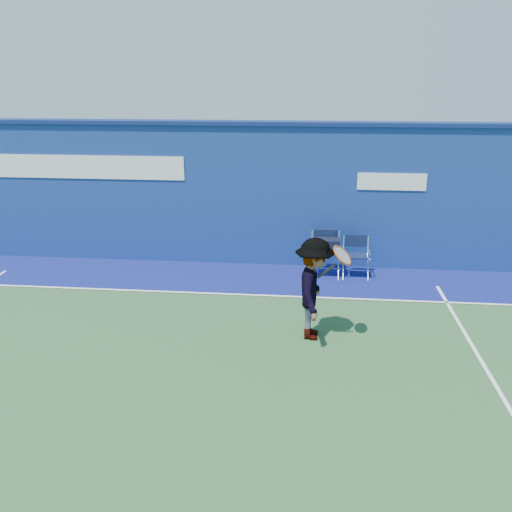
# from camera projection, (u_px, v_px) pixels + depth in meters

# --- Properties ---
(ground) EXTENTS (80.00, 80.00, 0.00)m
(ground) POSITION_uv_depth(u_px,v_px,m) (163.00, 384.00, 7.37)
(ground) COLOR #2C522C
(ground) RESTS_ON ground
(stadium_wall) EXTENTS (24.00, 0.50, 3.08)m
(stadium_wall) POSITION_uv_depth(u_px,v_px,m) (221.00, 193.00, 11.78)
(stadium_wall) COLOR navy
(stadium_wall) RESTS_ON ground
(out_of_bounds_strip) EXTENTS (24.00, 1.80, 0.01)m
(out_of_bounds_strip) POSITION_uv_depth(u_px,v_px,m) (214.00, 277.00, 11.24)
(out_of_bounds_strip) COLOR navy
(out_of_bounds_strip) RESTS_ON ground
(court_lines) EXTENTS (24.00, 12.00, 0.01)m
(court_lines) POSITION_uv_depth(u_px,v_px,m) (173.00, 361.00, 7.94)
(court_lines) COLOR white
(court_lines) RESTS_ON out_of_bounds_strip
(directors_chair_left) EXTENTS (0.56, 0.52, 0.94)m
(directors_chair_left) POSITION_uv_depth(u_px,v_px,m) (325.00, 257.00, 11.21)
(directors_chair_left) COLOR silver
(directors_chair_left) RESTS_ON ground
(directors_chair_right) EXTENTS (0.50, 0.45, 0.84)m
(directors_chair_right) POSITION_uv_depth(u_px,v_px,m) (355.00, 264.00, 11.20)
(directors_chair_right) COLOR silver
(directors_chair_right) RESTS_ON ground
(water_bottle) EXTENTS (0.07, 0.07, 0.23)m
(water_bottle) POSITION_uv_depth(u_px,v_px,m) (307.00, 270.00, 11.29)
(water_bottle) COLOR silver
(water_bottle) RESTS_ON ground
(tennis_player) EXTENTS (0.92, 1.09, 1.64)m
(tennis_player) POSITION_uv_depth(u_px,v_px,m) (314.00, 289.00, 8.44)
(tennis_player) COLOR #EA4738
(tennis_player) RESTS_ON ground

